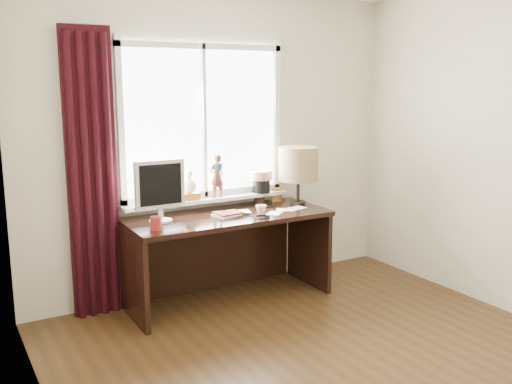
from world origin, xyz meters
TOP-DOWN VIEW (x-y plane):
  - floor at (0.00, 0.00)m, footprint 3.50×4.00m
  - wall_back at (0.00, 2.00)m, footprint 3.50×0.00m
  - wall_left at (-1.75, 0.00)m, footprint 0.00×4.00m
  - laptop at (-0.07, 1.61)m, footprint 0.35×0.27m
  - mug at (0.13, 1.48)m, footprint 0.12×0.12m
  - red_cup at (-0.80, 1.45)m, footprint 0.08×0.08m
  - window at (-0.13, 1.95)m, footprint 1.52×0.22m
  - curtain at (-1.13, 1.91)m, footprint 0.38×0.09m
  - desk at (-0.10, 1.73)m, footprint 1.70×0.70m
  - monitor at (-0.67, 1.68)m, footprint 0.40×0.18m
  - notebook_stack at (-0.12, 1.59)m, footprint 0.26×0.21m
  - brush_holder at (0.36, 1.89)m, footprint 0.09×0.09m
  - icon_frame at (0.54, 1.88)m, footprint 0.10×0.04m
  - table_lamp at (0.63, 1.67)m, footprint 0.35×0.35m
  - loose_papers at (0.40, 1.52)m, footprint 0.46×0.24m
  - desk_cables at (0.16, 1.58)m, footprint 0.46×0.48m

SIDE VIEW (x-z plane):
  - floor at x=0.00m, z-range 0.00..0.00m
  - desk at x=-0.10m, z-range 0.13..0.88m
  - loose_papers at x=0.40m, z-range 0.75..0.75m
  - desk_cables at x=0.16m, z-range 0.75..0.76m
  - laptop at x=-0.07m, z-range 0.75..0.77m
  - notebook_stack at x=-0.12m, z-range 0.75..0.78m
  - mug at x=0.13m, z-range 0.75..0.84m
  - red_cup at x=-0.80m, z-range 0.75..0.85m
  - brush_holder at x=0.36m, z-range 0.69..0.94m
  - icon_frame at x=0.54m, z-range 0.75..0.88m
  - monitor at x=-0.67m, z-range 0.78..1.27m
  - table_lamp at x=0.63m, z-range 0.85..1.37m
  - curtain at x=-1.13m, z-range -0.01..2.24m
  - wall_back at x=0.00m, z-range 0.00..2.60m
  - wall_left at x=-1.75m, z-range 0.00..2.60m
  - window at x=-0.13m, z-range 0.61..2.01m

